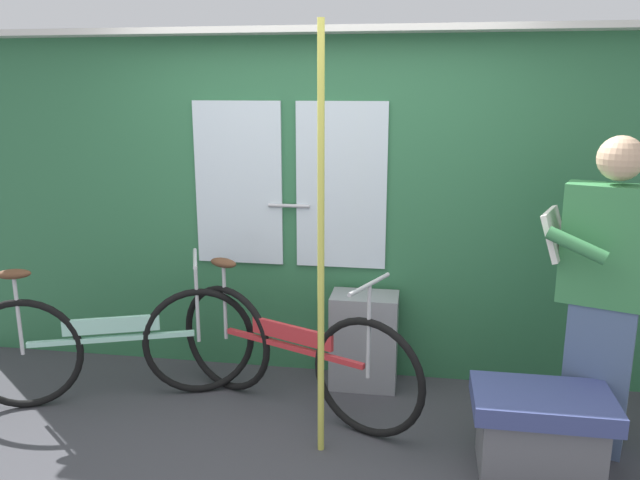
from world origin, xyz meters
The scene contains 8 objects.
ground_plane centered at (0.00, 0.00, -0.02)m, with size 6.39×3.91×0.04m, color #38383D.
train_door_wall centered at (-0.01, 1.15, 1.21)m, with size 5.39×0.28×2.32m.
bicycle_near_door centered at (-1.22, 0.47, 0.38)m, with size 1.69×0.72×0.93m.
bicycle_leaning_behind centered at (-0.08, 0.52, 0.38)m, with size 1.64×0.80×0.92m.
passenger_reading_newspaper centered at (1.65, 0.38, 0.91)m, with size 0.63×0.57×1.73m.
trash_bin_by_wall centered at (0.33, 0.93, 0.32)m, with size 0.44×0.28×0.64m, color gray.
handrail_pole centered at (0.17, 0.11, 1.14)m, with size 0.04×0.04×2.28m, color #C6C14C.
bench_seat_corner centered at (1.32, 0.08, 0.24)m, with size 0.70×0.44×0.45m.
Camera 1 is at (0.67, -3.00, 1.97)m, focal length 35.58 mm.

